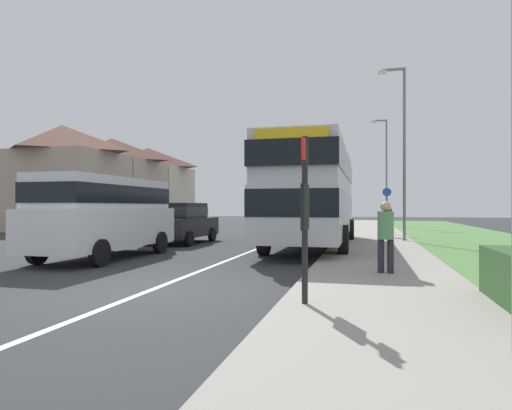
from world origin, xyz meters
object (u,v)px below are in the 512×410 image
object	(u,v)px
cycle_route_sign	(387,209)
street_lamp_far	(385,166)
pedestrian_at_stop	(386,233)
double_decker_bus	(313,191)
pedestrian_walking_away	(388,219)
parked_van_white	(105,211)
parked_car_black	(181,221)
bus_stop_sign	(305,208)
street_lamp_mid	(402,143)

from	to	relation	value
cycle_route_sign	street_lamp_far	world-z (taller)	street_lamp_far
pedestrian_at_stop	street_lamp_far	size ratio (longest dim) A/B	0.21
pedestrian_at_stop	cycle_route_sign	xyz separation A→B (m)	(0.62, 13.65, 0.45)
double_decker_bus	pedestrian_walking_away	distance (m)	5.84
parked_van_white	parked_car_black	size ratio (longest dim) A/B	1.29
pedestrian_at_stop	cycle_route_sign	size ratio (longest dim) A/B	0.66
parked_car_black	cycle_route_sign	size ratio (longest dim) A/B	1.68
parked_car_black	bus_stop_sign	world-z (taller)	bus_stop_sign
parked_car_black	pedestrian_at_stop	world-z (taller)	parked_car_black
parked_van_white	street_lamp_mid	world-z (taller)	street_lamp_mid
pedestrian_at_stop	parked_car_black	bearing A→B (deg)	137.91
parked_car_black	pedestrian_walking_away	xyz separation A→B (m)	(8.55, 4.27, 0.04)
street_lamp_far	street_lamp_mid	bearing A→B (deg)	-89.51
double_decker_bus	parked_van_white	distance (m)	7.46
double_decker_bus	bus_stop_sign	world-z (taller)	double_decker_bus
pedestrian_at_stop	bus_stop_sign	distance (m)	3.65
pedestrian_walking_away	street_lamp_far	world-z (taller)	street_lamp_far
parked_car_black	pedestrian_walking_away	bearing A→B (deg)	26.56
parked_van_white	pedestrian_at_stop	distance (m)	8.22
parked_van_white	parked_car_black	xyz separation A→B (m)	(0.05, 5.44, -0.49)
bus_stop_sign	street_lamp_mid	world-z (taller)	street_lamp_mid
pedestrian_walking_away	street_lamp_mid	bearing A→B (deg)	-76.36
pedestrian_walking_away	bus_stop_sign	xyz separation A→B (m)	(-1.87, -14.84, 0.56)
double_decker_bus	cycle_route_sign	xyz separation A→B (m)	(2.96, 7.10, -0.71)
parked_van_white	pedestrian_walking_away	bearing A→B (deg)	48.50
double_decker_bus	street_lamp_mid	size ratio (longest dim) A/B	1.36
pedestrian_at_stop	bus_stop_sign	xyz separation A→B (m)	(-1.29, -3.37, 0.56)
street_lamp_far	bus_stop_sign	bearing A→B (deg)	-94.68
pedestrian_walking_away	street_lamp_far	bearing A→B (deg)	88.37
parked_van_white	pedestrian_at_stop	xyz separation A→B (m)	(8.01, -1.76, -0.45)
double_decker_bus	parked_van_white	world-z (taller)	double_decker_bus
parked_car_black	street_lamp_far	bearing A→B (deg)	61.61
pedestrian_at_stop	cycle_route_sign	bearing A→B (deg)	87.40
parked_van_white	cycle_route_sign	world-z (taller)	cycle_route_sign
bus_stop_sign	cycle_route_sign	distance (m)	17.12
parked_van_white	cycle_route_sign	xyz separation A→B (m)	(8.63, 11.89, 0.00)
street_lamp_mid	street_lamp_far	world-z (taller)	street_lamp_far
pedestrian_walking_away	street_lamp_far	size ratio (longest dim) A/B	0.21
double_decker_bus	street_lamp_mid	world-z (taller)	street_lamp_mid
street_lamp_mid	street_lamp_far	distance (m)	14.11
double_decker_bus	street_lamp_far	bearing A→B (deg)	79.19
parked_car_black	street_lamp_mid	world-z (taller)	street_lamp_mid
double_decker_bus	pedestrian_walking_away	xyz separation A→B (m)	(2.92, 4.92, -1.17)
parked_van_white	bus_stop_sign	world-z (taller)	bus_stop_sign
pedestrian_at_stop	street_lamp_mid	size ratio (longest dim) A/B	0.22
parked_van_white	pedestrian_at_stop	size ratio (longest dim) A/B	3.26
parked_van_white	parked_car_black	bearing A→B (deg)	89.51
parked_car_black	parked_van_white	bearing A→B (deg)	-90.49
cycle_route_sign	street_lamp_far	bearing A→B (deg)	88.25
double_decker_bus	street_lamp_far	world-z (taller)	street_lamp_far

